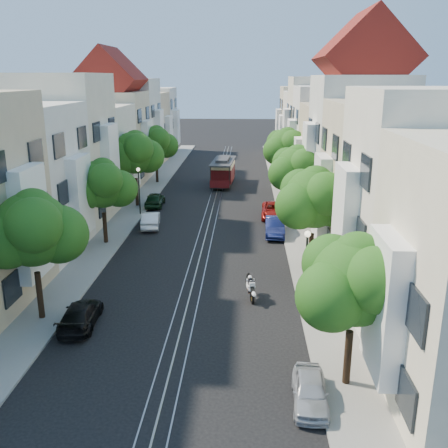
# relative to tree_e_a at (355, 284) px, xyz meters

# --- Properties ---
(ground) EXTENTS (200.00, 200.00, 0.00)m
(ground) POSITION_rel_tree_e_a_xyz_m (-7.26, 31.02, -4.40)
(ground) COLOR black
(ground) RESTS_ON ground
(sidewalk_east) EXTENTS (2.50, 80.00, 0.12)m
(sidewalk_east) POSITION_rel_tree_e_a_xyz_m (-0.01, 31.02, -4.34)
(sidewalk_east) COLOR gray
(sidewalk_east) RESTS_ON ground
(sidewalk_west) EXTENTS (2.50, 80.00, 0.12)m
(sidewalk_west) POSITION_rel_tree_e_a_xyz_m (-14.51, 31.02, -4.34)
(sidewalk_west) COLOR gray
(sidewalk_west) RESTS_ON ground
(rail_left) EXTENTS (0.06, 80.00, 0.02)m
(rail_left) POSITION_rel_tree_e_a_xyz_m (-7.81, 31.02, -4.39)
(rail_left) COLOR gray
(rail_left) RESTS_ON ground
(rail_slot) EXTENTS (0.06, 80.00, 0.02)m
(rail_slot) POSITION_rel_tree_e_a_xyz_m (-7.26, 31.02, -4.39)
(rail_slot) COLOR gray
(rail_slot) RESTS_ON ground
(rail_right) EXTENTS (0.06, 80.00, 0.02)m
(rail_right) POSITION_rel_tree_e_a_xyz_m (-6.71, 31.02, -4.39)
(rail_right) COLOR gray
(rail_right) RESTS_ON ground
(lane_line) EXTENTS (0.08, 80.00, 0.01)m
(lane_line) POSITION_rel_tree_e_a_xyz_m (-7.26, 31.02, -4.40)
(lane_line) COLOR tan
(lane_line) RESTS_ON ground
(townhouses_east) EXTENTS (7.75, 72.00, 12.00)m
(townhouses_east) POSITION_rel_tree_e_a_xyz_m (4.61, 30.94, 0.79)
(townhouses_east) COLOR beige
(townhouses_east) RESTS_ON ground
(townhouses_west) EXTENTS (7.75, 72.00, 11.76)m
(townhouses_west) POSITION_rel_tree_e_a_xyz_m (-19.13, 30.94, 0.68)
(townhouses_west) COLOR silver
(townhouses_west) RESTS_ON ground
(tree_e_a) EXTENTS (4.72, 3.87, 6.27)m
(tree_e_a) POSITION_rel_tree_e_a_xyz_m (0.00, 0.00, 0.00)
(tree_e_a) COLOR black
(tree_e_a) RESTS_ON ground
(tree_e_b) EXTENTS (4.93, 4.08, 6.68)m
(tree_e_b) POSITION_rel_tree_e_a_xyz_m (0.00, 12.00, 0.34)
(tree_e_b) COLOR black
(tree_e_b) RESTS_ON ground
(tree_e_c) EXTENTS (4.84, 3.99, 6.52)m
(tree_e_c) POSITION_rel_tree_e_a_xyz_m (0.00, 23.00, 0.20)
(tree_e_c) COLOR black
(tree_e_c) RESTS_ON ground
(tree_e_d) EXTENTS (5.01, 4.16, 6.85)m
(tree_e_d) POSITION_rel_tree_e_a_xyz_m (0.00, 34.00, 0.47)
(tree_e_d) COLOR black
(tree_e_d) RESTS_ON ground
(tree_w_a) EXTENTS (4.93, 4.08, 6.68)m
(tree_w_a) POSITION_rel_tree_e_a_xyz_m (-14.40, 5.00, 0.34)
(tree_w_a) COLOR black
(tree_w_a) RESTS_ON ground
(tree_w_b) EXTENTS (4.72, 3.87, 6.27)m
(tree_w_b) POSITION_rel_tree_e_a_xyz_m (-14.40, 17.00, 0.00)
(tree_w_b) COLOR black
(tree_w_b) RESTS_ON ground
(tree_w_c) EXTENTS (5.13, 4.28, 7.09)m
(tree_w_c) POSITION_rel_tree_e_a_xyz_m (-14.40, 28.00, 0.67)
(tree_w_c) COLOR black
(tree_w_c) RESTS_ON ground
(tree_w_d) EXTENTS (4.84, 3.99, 6.52)m
(tree_w_d) POSITION_rel_tree_e_a_xyz_m (-14.40, 39.00, 0.20)
(tree_w_d) COLOR black
(tree_w_d) RESTS_ON ground
(lamp_east) EXTENTS (0.32, 0.32, 4.16)m
(lamp_east) POSITION_rel_tree_e_a_xyz_m (-0.96, 7.02, -1.55)
(lamp_east) COLOR black
(lamp_east) RESTS_ON ground
(lamp_west) EXTENTS (0.32, 0.32, 4.16)m
(lamp_west) POSITION_rel_tree_e_a_xyz_m (-13.56, 25.02, -1.55)
(lamp_west) COLOR black
(lamp_west) RESTS_ON ground
(sportbike_rider) EXTENTS (0.61, 1.93, 1.33)m
(sportbike_rider) POSITION_rel_tree_e_a_xyz_m (-3.84, 7.92, -3.64)
(sportbike_rider) COLOR black
(sportbike_rider) RESTS_ON ground
(cable_car) EXTENTS (2.74, 7.49, 2.83)m
(cable_car) POSITION_rel_tree_e_a_xyz_m (-6.76, 38.39, -2.72)
(cable_car) COLOR black
(cable_car) RESTS_ON ground
(parked_car_e_near) EXTENTS (1.48, 3.32, 1.11)m
(parked_car_e_near) POSITION_rel_tree_e_a_xyz_m (-1.66, -1.24, -3.84)
(parked_car_e_near) COLOR #A5A9B1
(parked_car_e_near) RESTS_ON ground
(parked_car_e_mid) EXTENTS (1.58, 4.20, 1.37)m
(parked_car_e_mid) POSITION_rel_tree_e_a_xyz_m (-1.87, 19.69, -3.71)
(parked_car_e_mid) COLOR #0D1542
(parked_car_e_mid) RESTS_ON ground
(parked_car_e_far) EXTENTS (2.38, 4.79, 1.30)m
(parked_car_e_far) POSITION_rel_tree_e_a_xyz_m (-1.66, 24.69, -3.75)
(parked_car_e_far) COLOR maroon
(parked_car_e_far) RESTS_ON ground
(parked_car_w_near) EXTENTS (1.88, 4.08, 1.16)m
(parked_car_w_near) POSITION_rel_tree_e_a_xyz_m (-12.27, 4.46, -3.82)
(parked_car_w_near) COLOR black
(parked_car_w_near) RESTS_ON ground
(parked_car_w_mid) EXTENTS (1.85, 4.08, 1.30)m
(parked_car_w_mid) POSITION_rel_tree_e_a_xyz_m (-11.92, 21.37, -3.75)
(parked_car_w_mid) COLOR silver
(parked_car_w_mid) RESTS_ON ground
(parked_car_w_far) EXTENTS (1.73, 4.04, 1.36)m
(parked_car_w_far) POSITION_rel_tree_e_a_xyz_m (-12.79, 28.16, -3.72)
(parked_car_w_far) COLOR black
(parked_car_w_far) RESTS_ON ground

